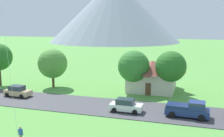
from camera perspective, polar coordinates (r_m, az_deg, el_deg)
name	(u,v)px	position (r m, az deg, el deg)	size (l,w,h in m)	color
road_strip	(134,109)	(36.61, 4.75, -8.56)	(160.00, 7.99, 0.08)	#424247
mountain_central_ridge	(115,10)	(171.90, 0.60, 12.14)	(80.76, 80.76, 38.77)	gray
house_leftmost	(152,75)	(47.00, 8.45, -1.33)	(8.20, 8.33, 5.08)	beige
tree_near_left	(171,67)	(43.24, 12.25, 0.40)	(4.85, 4.85, 7.14)	brown
tree_left_of_center	(53,64)	(49.27, -12.38, 1.03)	(5.22, 5.22, 6.93)	#4C3823
tree_near_right	(134,66)	(44.20, 4.59, 0.45)	(5.18, 5.18, 7.05)	#4C3823
parked_car_tan_mid_west	(18,91)	(44.99, -19.23, -4.55)	(4.27, 2.21, 1.68)	tan
parked_car_white_mid_east	(126,106)	(35.38, 2.94, -7.78)	(4.21, 2.10, 1.68)	white
pickup_truck_navy_west_side	(189,109)	(34.56, 15.80, -8.22)	(5.29, 2.52, 1.99)	navy
watcher_person	(21,135)	(27.96, -18.66, -13.04)	(0.56, 0.24, 1.68)	#70604C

